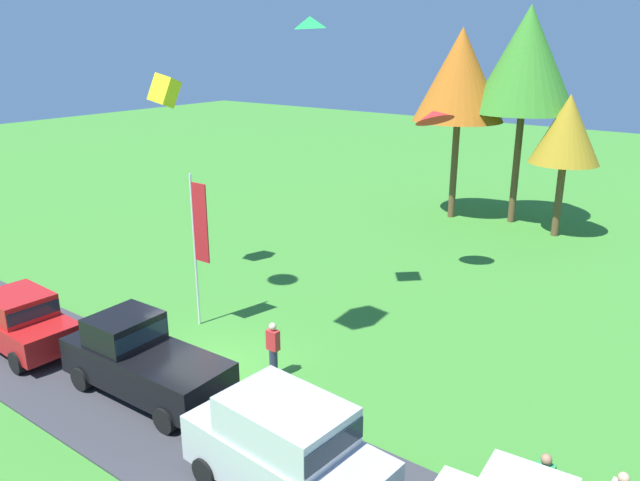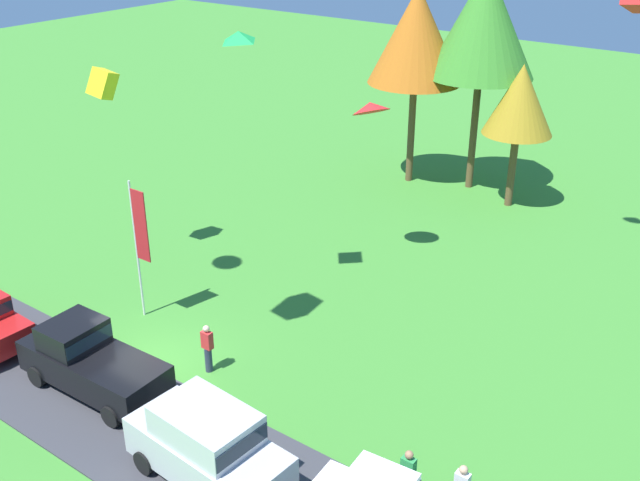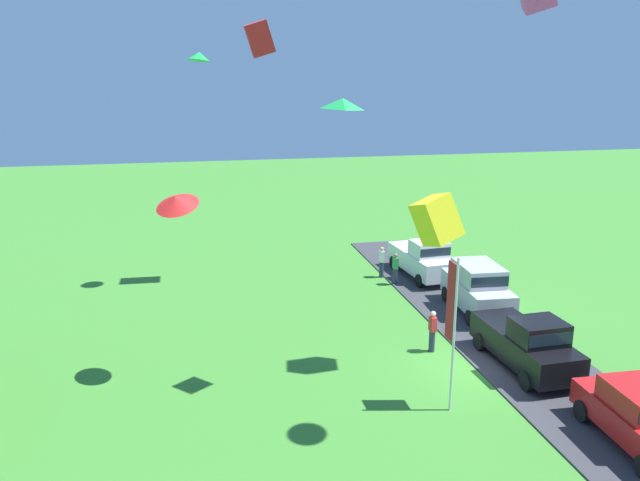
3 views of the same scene
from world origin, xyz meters
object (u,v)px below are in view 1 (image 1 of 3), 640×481
Objects in this scene: car_suv_mid_row at (286,446)px; car_sedan_far_end at (19,319)px; person_on_lawn at (273,350)px; tree_lone_near at (527,60)px; flag_banner at (199,233)px; kite_diamond_mid_center at (310,22)px; kite_delta_over_trees at (434,116)px; car_pickup_by_flagpole at (141,358)px; tree_center_back at (567,130)px; kite_box_topmost at (164,91)px; tree_right_of_center at (460,75)px.

car_sedan_far_end is at bearing 179.18° from car_suv_mid_row.
person_on_lawn is 0.16× the size of tree_lone_near.
flag_banner is (-4.12, 1.13, 2.45)m from person_on_lawn.
kite_delta_over_trees is (1.75, 5.34, -3.24)m from kite_diamond_mid_center.
car_pickup_by_flagpole is at bearing -94.60° from tree_lone_near.
car_pickup_by_flagpole is at bearing 6.89° from car_sedan_far_end.
tree_center_back is at bearing 78.30° from car_pickup_by_flagpole.
tree_lone_near reaches higher than kite_box_topmost.
tree_right_of_center is at bearing 95.96° from kite_diamond_mid_center.
kite_diamond_mid_center reaches higher than car_suv_mid_row.
car_pickup_by_flagpole is at bearing 172.26° from car_suv_mid_row.
tree_lone_near is at bearing 99.58° from car_suv_mid_row.
kite_box_topmost is at bearing -107.88° from tree_right_of_center.
kite_box_topmost is at bearing -124.88° from tree_center_back.
car_sedan_far_end is 4.32× the size of kite_diamond_mid_center.
person_on_lawn is at bearing -23.47° from kite_box_topmost.
person_on_lawn is 21.14m from tree_lone_near.
car_suv_mid_row is at bearing -72.75° from tree_right_of_center.
tree_center_back is at bearing -0.55° from tree_right_of_center.
car_sedan_far_end is at bearing -119.19° from kite_delta_over_trees.
kite_diamond_mid_center reaches higher than flag_banner.
car_suv_mid_row is at bearing -55.34° from kite_diamond_mid_center.
kite_diamond_mid_center is at bearing -108.15° from kite_delta_over_trees.
person_on_lawn is 0.17× the size of tree_right_of_center.
tree_center_back reaches higher than flag_banner.
car_suv_mid_row is at bearing -45.80° from person_on_lawn.
kite_delta_over_trees reaches higher than tree_center_back.
tree_right_of_center is (4.02, 22.22, 6.48)m from car_sedan_far_end.
kite_delta_over_trees is (3.95, 8.45, 3.25)m from flag_banner.
kite_diamond_mid_center is at bearing -95.44° from tree_lone_near.
tree_center_back is 18.54m from kite_box_topmost.
car_pickup_by_flagpole is at bearing -99.56° from kite_delta_over_trees.
kite_box_topmost reaches higher than tree_center_back.
person_on_lawn is 4.92m from flag_banner.
kite_delta_over_trees is (-0.16, 9.57, 5.69)m from person_on_lawn.
kite_delta_over_trees is at bearing 80.44° from car_pickup_by_flagpole.
person_on_lawn is 11.14m from kite_delta_over_trees.
tree_right_of_center is 9.57× the size of kite_box_topmost.
car_pickup_by_flagpole is 0.96× the size of flag_banner.
tree_lone_near reaches higher than car_pickup_by_flagpole.
kite_box_topmost reaches higher than kite_delta_over_trees.
car_pickup_by_flagpole is 4.91m from flag_banner.
person_on_lawn is 1.16× the size of kite_delta_over_trees.
car_suv_mid_row is at bearing -31.85° from flag_banner.
tree_center_back reaches higher than car_suv_mid_row.
tree_lone_near reaches higher than kite_diamond_mid_center.
tree_center_back reaches higher than car_sedan_far_end.
car_pickup_by_flagpole is at bearing -64.77° from flag_banner.
kite_diamond_mid_center reaches higher than kite_box_topmost.
tree_right_of_center is at bearing -161.07° from tree_lone_near.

